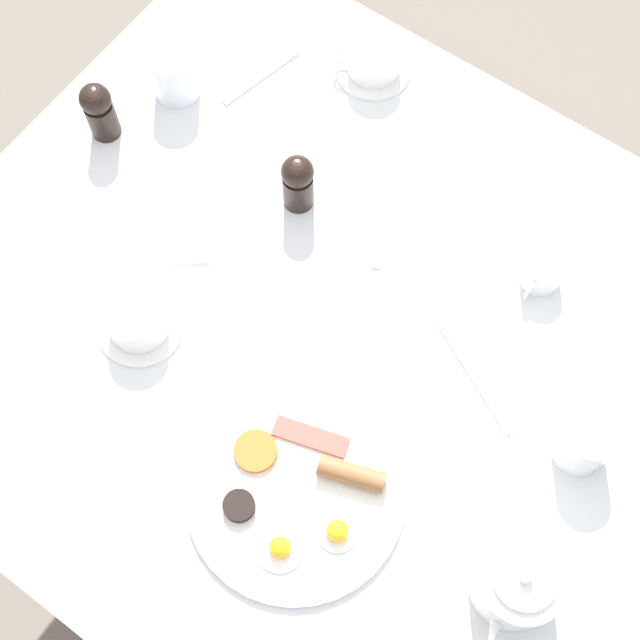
{
  "coord_description": "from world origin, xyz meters",
  "views": [
    {
      "loc": [
        0.42,
        0.3,
        1.98
      ],
      "look_at": [
        0.0,
        0.0,
        0.75
      ],
      "focal_mm": 50.0,
      "sensor_mm": 36.0,
      "label": 1
    }
  ],
  "objects": [
    {
      "name": "ground_plane",
      "position": [
        0.0,
        0.0,
        0.0
      ],
      "size": [
        8.0,
        8.0,
        0.0
      ],
      "primitive_type": "plane",
      "color": "#70665B"
    },
    {
      "name": "breakfast_plate",
      "position": [
        0.23,
        0.12,
        0.74
      ],
      "size": [
        0.31,
        0.31,
        0.04
      ],
      "color": "white",
      "rests_on": "table"
    },
    {
      "name": "water_glass_short",
      "position": [
        -0.21,
        -0.45,
        0.78
      ],
      "size": [
        0.08,
        0.08,
        0.09
      ],
      "color": "white",
      "rests_on": "table"
    },
    {
      "name": "teapot_near",
      "position": [
        0.16,
        0.43,
        0.78
      ],
      "size": [
        0.2,
        0.11,
        0.12
      ],
      "rotation": [
        0.0,
        0.0,
        0.08
      ],
      "color": "white",
      "rests_on": "table"
    },
    {
      "name": "fork_by_plate",
      "position": [
        -0.21,
        -0.03,
        0.73
      ],
      "size": [
        0.17,
        0.1,
        0.0
      ],
      "rotation": [
        0.0,
        0.0,
        5.2
      ],
      "color": "silver",
      "rests_on": "table"
    },
    {
      "name": "teacup_with_saucer_left",
      "position": [
        -0.44,
        -0.2,
        0.76
      ],
      "size": [
        0.13,
        0.13,
        0.06
      ],
      "color": "white",
      "rests_on": "table"
    },
    {
      "name": "salt_grinder",
      "position": [
        -0.08,
        -0.5,
        0.79
      ],
      "size": [
        0.05,
        0.05,
        0.11
      ],
      "color": "black",
      "rests_on": "table"
    },
    {
      "name": "napkin_folded",
      "position": [
        -0.01,
        -0.27,
        0.74
      ],
      "size": [
        0.15,
        0.14,
        0.01
      ],
      "rotation": [
        0.0,
        0.0,
        0.68
      ],
      "color": "white",
      "rests_on": "table"
    },
    {
      "name": "water_glass_tall",
      "position": [
        -0.06,
        0.41,
        0.78
      ],
      "size": [
        0.08,
        0.08,
        0.09
      ],
      "color": "white",
      "rests_on": "table"
    },
    {
      "name": "teacup_with_saucer_right",
      "position": [
        0.16,
        -0.22,
        0.76
      ],
      "size": [
        0.13,
        0.13,
        0.06
      ],
      "color": "white",
      "rests_on": "table"
    },
    {
      "name": "pepper_grinder",
      "position": [
        -0.16,
        -0.15,
        0.79
      ],
      "size": [
        0.05,
        0.05,
        0.11
      ],
      "color": "black",
      "rests_on": "table"
    },
    {
      "name": "table",
      "position": [
        0.0,
        0.0,
        0.67
      ],
      "size": [
        1.1,
        1.22,
        0.73
      ],
      "color": "silver",
      "rests_on": "ground_plane"
    },
    {
      "name": "creamer_jug",
      "position": [
        -0.26,
        0.23,
        0.76
      ],
      "size": [
        0.09,
        0.06,
        0.05
      ],
      "color": "white",
      "rests_on": "table"
    },
    {
      "name": "knife_by_plate",
      "position": [
        -0.07,
        0.24,
        0.73
      ],
      "size": [
        0.1,
        0.18,
        0.0
      ],
      "rotation": [
        0.0,
        0.0,
        5.82
      ],
      "color": "silver",
      "rests_on": "table"
    },
    {
      "name": "fork_spare",
      "position": [
        -0.32,
        -0.35,
        0.73
      ],
      "size": [
        0.16,
        0.05,
        0.0
      ],
      "rotation": [
        0.0,
        0.0,
        1.35
      ],
      "color": "silver",
      "rests_on": "table"
    }
  ]
}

